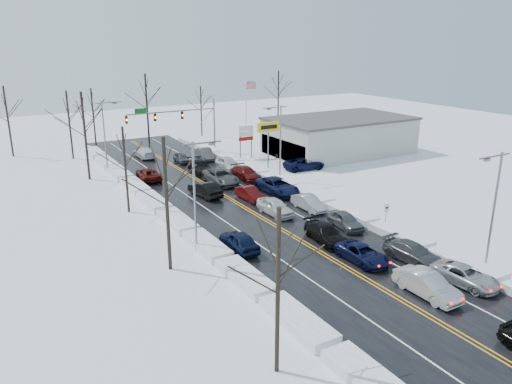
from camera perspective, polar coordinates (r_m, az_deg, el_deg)
ground at (r=47.73m, az=0.65°, el=-2.96°), size 160.00×160.00×0.00m
road_surface at (r=49.35m, az=-0.53°, el=-2.25°), size 14.00×84.00×0.01m
snow_bank_left at (r=46.31m, az=-8.75°, el=-3.82°), size 1.91×72.00×0.67m
snow_bank_right at (r=53.31m, az=6.58°, el=-0.86°), size 1.91×72.00×0.67m
traffic_signal_mast at (r=72.32m, az=-8.46°, el=8.37°), size 13.28×0.39×8.00m
tires_plus_sign at (r=64.91m, az=1.42°, el=7.10°), size 3.20×0.34×6.00m
used_vehicles_sign at (r=70.32m, az=-1.17°, el=6.52°), size 2.20×0.22×4.65m
speed_limit_sign at (r=46.03m, az=14.67°, el=-2.17°), size 0.55×0.09×2.35m
flagpole at (r=79.04m, az=-1.03°, el=9.64°), size 1.87×1.20×10.00m
dealership_building at (r=74.69m, az=9.49°, el=6.41°), size 20.40×12.40×5.30m
streetlight_se at (r=38.99m, az=25.46°, el=-1.19°), size 3.20×0.25×9.00m
streetlight_ne at (r=58.72m, az=2.65°, el=6.30°), size 3.20×0.25×9.00m
streetlight_sw at (r=39.07m, az=-6.80°, el=0.47°), size 3.20×0.25×9.00m
streetlight_nw at (r=65.10m, az=-16.79°, el=6.68°), size 3.20×0.25×9.00m
tree_left_a at (r=24.26m, az=2.56°, el=-7.81°), size 3.60×3.60×9.00m
tree_left_b at (r=35.70m, az=-10.31°, el=1.48°), size 4.00×4.00×10.00m
tree_left_c at (r=49.23m, az=-14.82°, el=4.31°), size 3.40×3.40×8.50m
tree_left_d at (r=62.24m, az=-19.11°, el=7.90°), size 4.20×4.20×10.50m
tree_left_e at (r=74.10m, az=-20.67°, el=8.58°), size 3.80×3.80×9.50m
tree_far_a at (r=79.16m, az=-26.65°, el=8.61°), size 4.00×4.00×10.00m
tree_far_b at (r=81.86m, az=-18.20°, el=9.32°), size 3.60×3.60×9.00m
tree_far_c at (r=81.82m, az=-12.43°, el=10.76°), size 4.40×4.40×11.00m
tree_far_d at (r=86.96m, az=-6.31°, el=10.26°), size 3.40×3.40×8.50m
tree_far_e at (r=94.80m, az=2.58°, el=11.79°), size 4.20×4.20×10.50m
queued_car_1 at (r=35.99m, az=18.85°, el=-11.10°), size 1.69×4.84×1.59m
queued_car_2 at (r=39.63m, az=12.00°, el=-7.78°), size 2.20×4.78×1.33m
queued_car_3 at (r=42.80m, az=7.92°, el=-5.61°), size 2.61×5.21×1.45m
queued_car_4 at (r=48.63m, az=2.21°, el=-2.57°), size 2.01×4.68×1.58m
queued_car_5 at (r=52.87m, az=-0.70°, el=-0.90°), size 1.58×4.22×1.38m
queued_car_6 at (r=58.88m, az=-4.04°, el=0.98°), size 2.99×6.09×1.66m
queued_car_7 at (r=63.83m, az=-6.37°, el=2.22°), size 2.79×5.62×1.57m
queued_car_8 at (r=69.29m, az=-8.48°, el=3.35°), size 1.79×3.96×1.32m
queued_car_10 at (r=38.38m, az=22.69°, el=-9.70°), size 2.76×5.02×1.33m
queued_car_11 at (r=40.65m, az=17.40°, el=-7.57°), size 2.38×5.14×1.45m
queued_car_12 at (r=45.99m, az=10.14°, el=-4.05°), size 2.21×4.43×1.45m
queued_car_13 at (r=50.24m, az=6.04°, el=-2.00°), size 1.52×4.35×1.43m
queued_car_14 at (r=55.08m, az=2.45°, el=-0.16°), size 2.78×6.03×1.67m
queued_car_15 at (r=60.46m, az=-1.09°, el=1.46°), size 2.29×5.20×1.48m
queued_car_16 at (r=64.63m, az=-3.18°, el=2.49°), size 2.36×5.17×1.72m
queued_car_17 at (r=70.74m, az=-5.79°, el=3.74°), size 2.27×4.88×1.55m
oncoming_car_0 at (r=54.26m, az=-5.82°, el=-0.51°), size 2.25×5.02×1.60m
oncoming_car_1 at (r=61.65m, az=-12.16°, el=1.38°), size 3.10×5.54×1.46m
oncoming_car_2 at (r=73.17m, az=-12.63°, el=3.87°), size 2.15×5.11×1.47m
oncoming_car_3 at (r=40.82m, az=-1.93°, el=-6.61°), size 1.95×4.64×1.57m
parked_car_0 at (r=65.27m, az=5.51°, el=2.59°), size 5.72×3.12×1.52m
parked_car_1 at (r=69.77m, az=5.84°, el=3.55°), size 2.69×5.22×1.45m
parked_car_2 at (r=72.18m, az=2.43°, el=4.09°), size 2.09×4.45×1.47m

